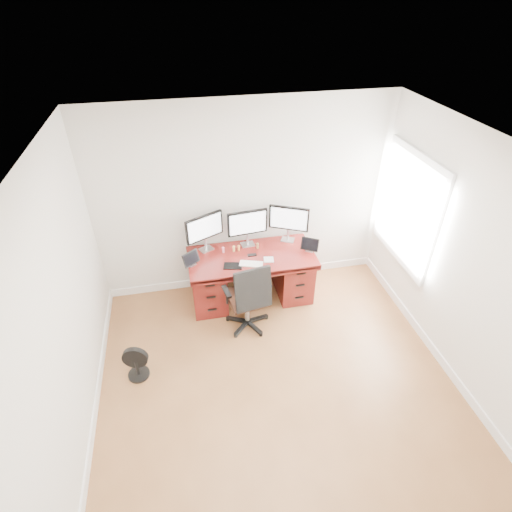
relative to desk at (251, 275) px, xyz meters
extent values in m
plane|color=brown|center=(0.00, -1.83, -0.40)|extent=(4.50, 4.50, 0.00)
cube|color=silver|center=(0.00, 0.42, 0.95)|extent=(4.00, 0.10, 2.70)
cube|color=silver|center=(2.00, -1.83, 0.95)|extent=(0.10, 4.50, 2.70)
cube|color=white|center=(1.97, -0.33, 1.00)|extent=(0.04, 1.30, 1.50)
cube|color=white|center=(1.95, -0.33, 1.00)|extent=(0.01, 1.15, 1.35)
cube|color=#5B1512|center=(0.00, -0.03, 0.32)|extent=(1.70, 0.80, 0.05)
cube|color=#5B1512|center=(-0.60, 0.00, -0.05)|extent=(0.45, 0.70, 0.70)
cube|color=#5B1512|center=(0.60, 0.00, -0.05)|extent=(0.45, 0.70, 0.70)
cube|color=#470F0C|center=(0.00, 0.27, 0.10)|extent=(0.74, 0.03, 0.40)
cylinder|color=black|center=(-0.16, -0.54, -0.36)|extent=(0.64, 0.64, 0.08)
cylinder|color=silver|center=(-0.16, -0.54, -0.12)|extent=(0.06, 0.06, 0.40)
cube|color=black|center=(-0.16, -0.54, 0.07)|extent=(0.55, 0.53, 0.07)
cube|color=black|center=(-0.12, -0.75, 0.37)|extent=(0.46, 0.13, 0.54)
cube|color=black|center=(-0.42, -0.59, 0.25)|extent=(0.10, 0.24, 0.03)
cube|color=black|center=(0.10, -0.49, 0.25)|extent=(0.10, 0.24, 0.03)
cylinder|color=black|center=(-1.56, -1.10, -0.39)|extent=(0.25, 0.25, 0.03)
cylinder|color=black|center=(-1.56, -1.10, -0.27)|extent=(0.04, 0.04, 0.21)
cylinder|color=black|center=(-1.56, -1.10, -0.12)|extent=(0.30, 0.12, 0.29)
cube|color=silver|center=(-0.58, 0.24, 0.35)|extent=(0.22, 0.21, 0.01)
cylinder|color=silver|center=(-0.58, 0.24, 0.44)|extent=(0.04, 0.04, 0.18)
cube|color=black|center=(-0.58, 0.24, 0.70)|extent=(0.51, 0.28, 0.35)
cube|color=white|center=(-0.57, 0.22, 0.70)|extent=(0.45, 0.23, 0.30)
cube|color=silver|center=(0.00, 0.24, 0.35)|extent=(0.19, 0.16, 0.01)
cylinder|color=silver|center=(0.00, 0.24, 0.44)|extent=(0.04, 0.04, 0.18)
cube|color=black|center=(0.00, 0.24, 0.70)|extent=(0.55, 0.09, 0.35)
cube|color=white|center=(0.00, 0.22, 0.70)|extent=(0.50, 0.06, 0.30)
cube|color=silver|center=(0.58, 0.24, 0.35)|extent=(0.22, 0.21, 0.01)
cylinder|color=silver|center=(0.58, 0.24, 0.44)|extent=(0.04, 0.04, 0.18)
cube|color=black|center=(0.58, 0.24, 0.70)|extent=(0.51, 0.27, 0.35)
cube|color=white|center=(0.57, 0.22, 0.70)|extent=(0.45, 0.22, 0.30)
cube|color=silver|center=(-0.80, -0.08, 0.35)|extent=(0.13, 0.12, 0.01)
cube|color=black|center=(-0.80, -0.08, 0.45)|extent=(0.23, 0.20, 0.17)
cube|color=silver|center=(0.80, -0.08, 0.35)|extent=(0.13, 0.12, 0.01)
cube|color=black|center=(0.80, -0.08, 0.45)|extent=(0.24, 0.18, 0.17)
cube|color=white|center=(-0.04, -0.23, 0.36)|extent=(0.33, 0.22, 0.01)
cube|color=silver|center=(0.20, -0.18, 0.35)|extent=(0.15, 0.15, 0.01)
cube|color=black|center=(-0.28, -0.22, 0.35)|extent=(0.26, 0.20, 0.01)
cube|color=black|center=(0.01, -0.02, 0.35)|extent=(0.12, 0.06, 0.01)
cylinder|color=#D7748B|center=(-0.36, 0.12, 0.38)|extent=(0.03, 0.03, 0.06)
sphere|color=#D7748B|center=(-0.36, 0.12, 0.42)|extent=(0.04, 0.04, 0.04)
cylinder|color=tan|center=(-0.21, 0.12, 0.38)|extent=(0.03, 0.03, 0.06)
sphere|color=tan|center=(-0.21, 0.12, 0.42)|extent=(0.04, 0.04, 0.04)
cylinder|color=orange|center=(-0.15, 0.12, 0.38)|extent=(0.03, 0.03, 0.06)
sphere|color=orange|center=(-0.15, 0.12, 0.42)|extent=(0.04, 0.04, 0.04)
cylinder|color=olive|center=(0.11, 0.12, 0.38)|extent=(0.03, 0.03, 0.06)
sphere|color=olive|center=(0.11, 0.12, 0.42)|extent=(0.04, 0.04, 0.04)
camera|label=1|loc=(-0.83, -4.32, 3.44)|focal=28.00mm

